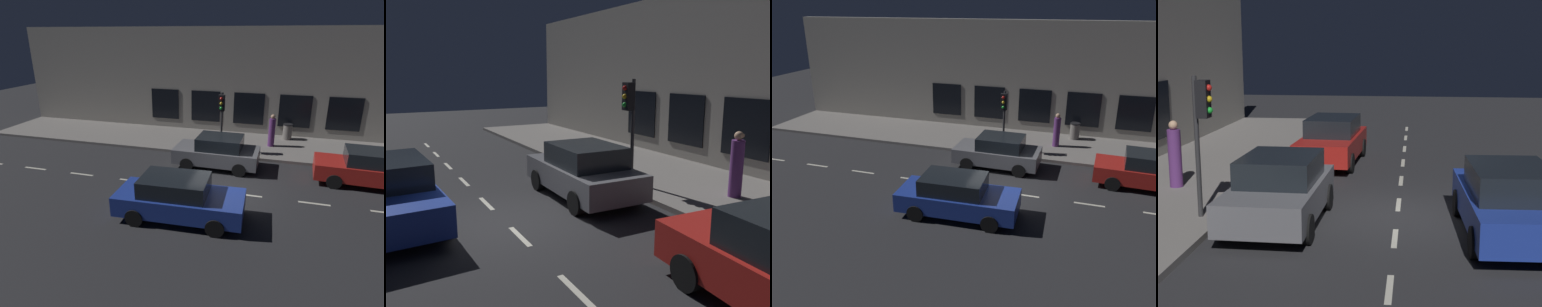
# 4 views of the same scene
# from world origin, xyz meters

# --- Properties ---
(ground_plane) EXTENTS (60.00, 60.00, 0.00)m
(ground_plane) POSITION_xyz_m (0.00, 0.00, 0.00)
(ground_plane) COLOR #28282B
(lane_centre_line) EXTENTS (0.12, 27.20, 0.01)m
(lane_centre_line) POSITION_xyz_m (0.00, -1.00, 0.00)
(lane_centre_line) COLOR beige
(lane_centre_line) RESTS_ON ground
(traffic_light) EXTENTS (0.46, 0.32, 3.24)m
(traffic_light) POSITION_xyz_m (4.38, 1.00, 2.50)
(traffic_light) COLOR #2D2D30
(traffic_light) RESTS_ON sidewalk
(parked_car_0) EXTENTS (2.05, 4.11, 1.58)m
(parked_car_0) POSITION_xyz_m (2.67, 0.83, 0.79)
(parked_car_0) COLOR slate
(parked_car_0) RESTS_ON ground
(parked_car_1) EXTENTS (2.10, 4.59, 1.58)m
(parked_car_1) POSITION_xyz_m (-2.39, 1.19, 0.79)
(parked_car_1) COLOR #1E389E
(parked_car_1) RESTS_ON ground
(parked_car_2) EXTENTS (2.05, 4.48, 1.58)m
(parked_car_2) POSITION_xyz_m (2.41, -5.91, 0.79)
(parked_car_2) COLOR red
(parked_car_2) RESTS_ON ground
(pedestrian_0) EXTENTS (0.49, 0.49, 1.86)m
(pedestrian_0) POSITION_xyz_m (6.19, -1.61, 1.02)
(pedestrian_0) COLOR #5B2D70
(pedestrian_0) RESTS_ON sidewalk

